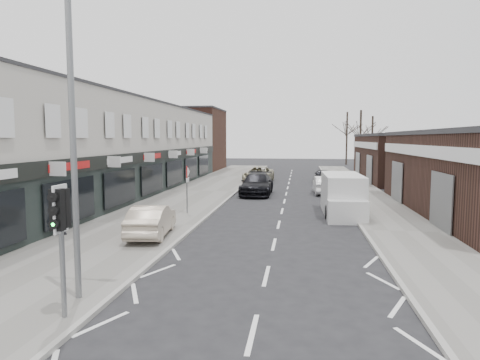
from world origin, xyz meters
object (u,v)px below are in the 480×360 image
(traffic_light, at_px, (60,220))
(parked_car_left_c, at_px, (258,174))
(pedestrian, at_px, (60,213))
(sedan_on_pavement, at_px, (152,220))
(parked_car_right_b, at_px, (322,176))
(parked_car_left_b, at_px, (257,184))
(street_lamp, at_px, (79,124))
(parked_car_left_a, at_px, (256,184))
(parked_car_right_a, at_px, (324,185))
(warning_sign, at_px, (188,176))
(white_van, at_px, (343,196))

(traffic_light, bearing_deg, parked_car_left_c, 87.51)
(pedestrian, xyz_separation_m, parked_car_left_c, (6.22, 24.65, -0.32))
(sedan_on_pavement, bearing_deg, parked_car_right_b, -115.55)
(parked_car_left_b, relative_size, parked_car_left_c, 1.03)
(parked_car_left_b, bearing_deg, street_lamp, -95.93)
(street_lamp, distance_m, parked_car_left_a, 23.03)
(sedan_on_pavement, bearing_deg, pedestrian, -1.93)
(parked_car_right_a, bearing_deg, sedan_on_pavement, 61.43)
(pedestrian, xyz_separation_m, parked_car_right_a, (12.07, 16.44, -0.39))
(street_lamp, relative_size, warning_sign, 2.96)
(pedestrian, relative_size, parked_car_left_c, 0.35)
(warning_sign, bearing_deg, pedestrian, -123.79)
(traffic_light, distance_m, parked_car_left_c, 32.70)
(street_lamp, bearing_deg, parked_car_left_b, 83.96)
(pedestrian, height_order, parked_car_left_a, pedestrian)
(white_van, xyz_separation_m, parked_car_left_a, (-5.74, 8.41, -0.35))
(warning_sign, bearing_deg, white_van, 9.15)
(warning_sign, xyz_separation_m, parked_car_left_b, (2.96, 9.17, -1.39))
(parked_car_left_a, bearing_deg, white_van, -49.92)
(parked_car_left_b, bearing_deg, traffic_light, -95.31)
(parked_car_left_c, bearing_deg, parked_car_left_b, -81.01)
(traffic_light, xyz_separation_m, warning_sign, (-0.76, 14.02, -0.21))
(sedan_on_pavement, distance_m, pedestrian, 3.99)
(street_lamp, relative_size, parked_car_right_b, 2.08)
(pedestrian, bearing_deg, parked_car_left_c, -121.26)
(white_van, relative_size, parked_car_left_c, 1.07)
(street_lamp, distance_m, parked_car_left_c, 31.69)
(sedan_on_pavement, bearing_deg, parked_car_left_b, -108.37)
(pedestrian, xyz_separation_m, parked_car_right_b, (12.41, 25.25, -0.42))
(parked_car_left_a, relative_size, parked_car_right_b, 1.09)
(parked_car_left_c, relative_size, parked_car_right_a, 1.30)
(parked_car_left_c, relative_size, parked_car_right_b, 1.41)
(street_lamp, xyz_separation_m, parked_car_left_c, (1.54, 31.42, -3.87))
(white_van, distance_m, parked_car_left_a, 10.19)
(sedan_on_pavement, bearing_deg, traffic_light, 88.91)
(warning_sign, bearing_deg, parked_car_left_c, 83.33)
(traffic_light, relative_size, parked_car_left_a, 0.74)
(parked_car_left_a, xyz_separation_m, parked_car_right_a, (5.21, 0.61, -0.02))
(parked_car_right_a, bearing_deg, traffic_light, 71.57)
(traffic_light, distance_m, parked_car_left_b, 23.34)
(traffic_light, bearing_deg, parked_car_right_a, 73.41)
(white_van, distance_m, sedan_on_pavement, 11.17)
(traffic_light, relative_size, sedan_on_pavement, 0.76)
(traffic_light, relative_size, parked_car_right_b, 0.81)
(parked_car_left_b, bearing_deg, parked_car_left_c, 94.84)
(parked_car_left_a, bearing_deg, parked_car_right_a, 12.47)
(warning_sign, bearing_deg, parked_car_right_b, 66.46)
(white_van, bearing_deg, pedestrian, -150.70)
(white_van, distance_m, parked_car_right_a, 9.05)
(sedan_on_pavement, bearing_deg, warning_sign, -97.59)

